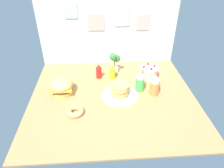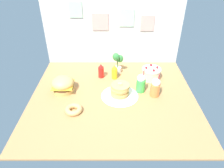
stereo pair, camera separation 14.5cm
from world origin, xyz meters
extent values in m
cube|color=#B27F4C|center=(0.00, 0.00, -0.01)|extent=(2.00, 1.83, 0.02)
cube|color=beige|center=(0.00, 0.91, 0.53)|extent=(2.00, 0.03, 1.07)
cube|color=#B2D1B2|center=(-0.51, 0.89, 0.81)|extent=(0.18, 0.01, 0.22)
cube|color=#D8A599|center=(-0.18, 0.89, 0.64)|extent=(0.23, 0.01, 0.24)
cube|color=#B2D1B2|center=(0.20, 0.89, 0.70)|extent=(0.21, 0.01, 0.25)
cube|color=#D8A599|center=(0.49, 0.89, 0.63)|extent=(0.19, 0.01, 0.23)
cylinder|color=white|center=(0.08, 0.01, 0.00)|extent=(0.46, 0.46, 0.00)
cylinder|color=#DBA859|center=(-0.63, 0.12, 0.02)|extent=(0.27, 0.27, 0.05)
cylinder|color=#59331E|center=(-0.63, 0.12, 0.06)|extent=(0.25, 0.25, 0.04)
cube|color=yellow|center=(-0.63, 0.12, 0.09)|extent=(0.26, 0.26, 0.01)
ellipsoid|color=#E5B260|center=(-0.63, 0.12, 0.12)|extent=(0.27, 0.27, 0.16)
cylinder|color=white|center=(0.08, 0.01, 0.01)|extent=(0.35, 0.35, 0.02)
cylinder|color=#E0AD5B|center=(0.08, 0.01, 0.03)|extent=(0.22, 0.22, 0.03)
cylinder|color=#E0AD5B|center=(0.09, 0.00, 0.06)|extent=(0.22, 0.22, 0.03)
cylinder|color=#E0AD5B|center=(0.08, 0.01, 0.09)|extent=(0.22, 0.22, 0.03)
cylinder|color=#E0AD5B|center=(0.08, 0.00, 0.12)|extent=(0.23, 0.23, 0.03)
cylinder|color=#E0AD5B|center=(0.09, 0.01, 0.15)|extent=(0.22, 0.22, 0.03)
cube|color=#F7E072|center=(0.08, 0.01, 0.18)|extent=(0.05, 0.05, 0.02)
cylinder|color=beige|center=(0.53, 0.41, 0.07)|extent=(0.25, 0.25, 0.13)
cylinder|color=#F4EACC|center=(0.53, 0.41, 0.15)|extent=(0.26, 0.26, 0.02)
sphere|color=red|center=(0.60, 0.42, 0.17)|extent=(0.03, 0.03, 0.03)
sphere|color=red|center=(0.53, 0.49, 0.17)|extent=(0.03, 0.03, 0.03)
sphere|color=red|center=(0.45, 0.41, 0.17)|extent=(0.03, 0.03, 0.03)
sphere|color=red|center=(0.54, 0.34, 0.17)|extent=(0.03, 0.03, 0.03)
cylinder|color=red|center=(-0.16, 0.45, 0.08)|extent=(0.08, 0.08, 0.16)
cone|color=red|center=(-0.16, 0.45, 0.18)|extent=(0.06, 0.06, 0.05)
cylinder|color=yellow|center=(0.02, 0.42, 0.08)|extent=(0.08, 0.08, 0.16)
cone|color=yellow|center=(0.02, 0.42, 0.18)|extent=(0.06, 0.06, 0.05)
cylinder|color=green|center=(0.35, 0.11, 0.08)|extent=(0.11, 0.11, 0.17)
sphere|color=white|center=(0.35, 0.11, 0.19)|extent=(0.10, 0.10, 0.10)
cylinder|color=red|center=(0.37, 0.11, 0.23)|extent=(0.01, 0.04, 0.17)
cylinder|color=orange|center=(0.51, 0.01, 0.08)|extent=(0.11, 0.11, 0.17)
sphere|color=white|center=(0.51, 0.01, 0.19)|extent=(0.10, 0.10, 0.10)
cylinder|color=red|center=(0.54, 0.01, 0.23)|extent=(0.01, 0.04, 0.17)
torus|color=tan|center=(-0.44, -0.29, 0.03)|extent=(0.19, 0.19, 0.06)
torus|color=pink|center=(-0.44, -0.29, 0.03)|extent=(0.18, 0.18, 0.05)
cylinder|color=white|center=(0.07, 0.58, 0.04)|extent=(0.11, 0.11, 0.08)
cylinder|color=#4C7238|center=(0.07, 0.58, 0.16)|extent=(0.02, 0.02, 0.15)
ellipsoid|color=#38843D|center=(0.10, 0.59, 0.22)|extent=(0.09, 0.06, 0.11)
ellipsoid|color=#38843D|center=(0.04, 0.61, 0.24)|extent=(0.09, 0.06, 0.11)
ellipsoid|color=#38843D|center=(0.05, 0.55, 0.26)|extent=(0.09, 0.06, 0.11)
camera|label=1|loc=(-0.16, -2.05, 1.54)|focal=33.36mm
camera|label=2|loc=(-0.01, -2.05, 1.54)|focal=33.36mm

